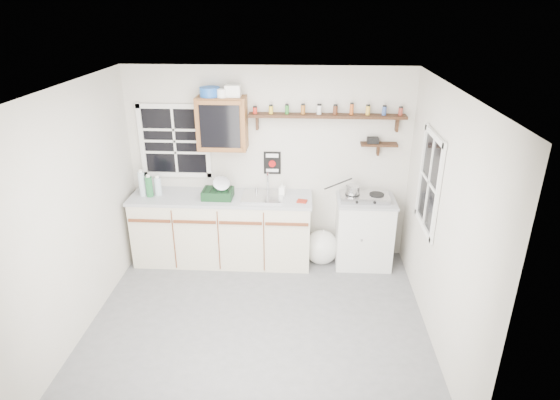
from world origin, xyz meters
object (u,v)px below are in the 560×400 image
at_px(upper_cabinet, 222,123).
at_px(spice_shelf, 327,115).
at_px(right_cabinet, 364,232).
at_px(dish_rack, 219,191).
at_px(hotplate, 364,197).
at_px(main_cabinet, 223,229).

relative_size(upper_cabinet, spice_shelf, 0.34).
height_order(right_cabinet, spice_shelf, spice_shelf).
xyz_separation_m(right_cabinet, spice_shelf, (-0.52, 0.19, 1.47)).
xyz_separation_m(dish_rack, hotplate, (1.82, 0.06, -0.06)).
height_order(main_cabinet, right_cabinet, main_cabinet).
distance_m(right_cabinet, dish_rack, 1.93).
distance_m(upper_cabinet, hotplate, 1.98).
height_order(dish_rack, hotplate, dish_rack).
bearing_deg(spice_shelf, main_cabinet, -170.80).
relative_size(spice_shelf, dish_rack, 5.05).
relative_size(main_cabinet, dish_rack, 6.11).
distance_m(main_cabinet, spice_shelf, 1.98).
xyz_separation_m(right_cabinet, upper_cabinet, (-1.80, 0.12, 1.37)).
distance_m(spice_shelf, hotplate, 1.11).
distance_m(right_cabinet, spice_shelf, 1.57).
bearing_deg(dish_rack, upper_cabinet, 77.11).
height_order(main_cabinet, upper_cabinet, upper_cabinet).
xyz_separation_m(right_cabinet, dish_rack, (-1.85, -0.08, 0.55)).
relative_size(upper_cabinet, dish_rack, 1.72).
distance_m(right_cabinet, hotplate, 0.49).
bearing_deg(upper_cabinet, dish_rack, -103.64).
height_order(spice_shelf, dish_rack, spice_shelf).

